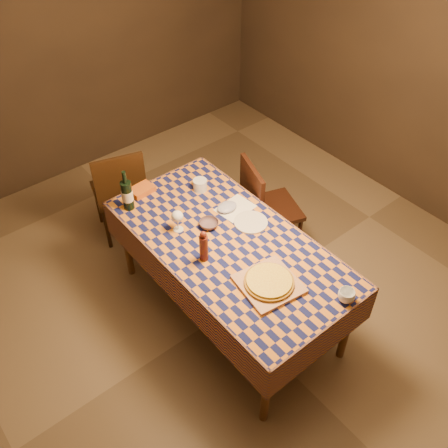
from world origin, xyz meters
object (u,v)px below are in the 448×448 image
at_px(dining_table, 229,249).
at_px(white_plate, 251,222).
at_px(bowl, 209,224).
at_px(chair_far, 120,190).
at_px(cutting_board, 269,284).
at_px(chair_right, 264,205).
at_px(pizza, 269,281).
at_px(wine_bottle, 127,195).

height_order(dining_table, white_plate, white_plate).
height_order(dining_table, bowl, bowl).
bearing_deg(chair_far, bowl, -81.67).
bearing_deg(cutting_board, chair_right, 48.46).
height_order(pizza, bowl, pizza).
bearing_deg(white_plate, bowl, 147.40).
relative_size(bowl, chair_far, 0.15).
bearing_deg(bowl, cutting_board, -93.62).
bearing_deg(chair_right, bowl, -168.91).
distance_m(cutting_board, bowl, 0.67).
relative_size(wine_bottle, chair_far, 0.36).
height_order(wine_bottle, chair_right, wine_bottle).
distance_m(white_plate, chair_right, 0.57).
relative_size(dining_table, bowl, 13.35).
bearing_deg(chair_right, wine_bottle, 158.08).
bearing_deg(wine_bottle, bowl, -57.95).
relative_size(pizza, white_plate, 1.35).
bearing_deg(cutting_board, pizza, 0.00).
xyz_separation_m(dining_table, white_plate, (0.24, 0.05, 0.08)).
height_order(bowl, chair_far, chair_far).
height_order(cutting_board, white_plate, cutting_board).
bearing_deg(chair_right, chair_far, 131.76).
xyz_separation_m(cutting_board, bowl, (0.04, 0.67, 0.01)).
xyz_separation_m(cutting_board, white_plate, (0.30, 0.51, -0.00)).
bearing_deg(dining_table, bowl, 92.52).
relative_size(wine_bottle, white_plate, 1.36).
bearing_deg(chair_right, cutting_board, -131.54).
height_order(cutting_board, pizza, pizza).
distance_m(dining_table, chair_right, 0.76).
xyz_separation_m(cutting_board, chair_right, (0.71, 0.80, -0.26)).
distance_m(cutting_board, wine_bottle, 1.24).
xyz_separation_m(pizza, chair_far, (-0.11, 1.72, -0.28)).
distance_m(bowl, wine_bottle, 0.64).
xyz_separation_m(white_plate, chair_far, (-0.41, 1.21, -0.25)).
height_order(cutting_board, chair_right, chair_right).
bearing_deg(white_plate, dining_table, -169.35).
distance_m(bowl, chair_right, 0.73).
xyz_separation_m(cutting_board, chair_far, (-0.11, 1.72, -0.26)).
xyz_separation_m(dining_table, wine_bottle, (-0.34, 0.74, 0.20)).
bearing_deg(white_plate, wine_bottle, 130.18).
xyz_separation_m(pizza, white_plate, (0.30, 0.51, -0.03)).
bearing_deg(wine_bottle, chair_far, 70.75).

